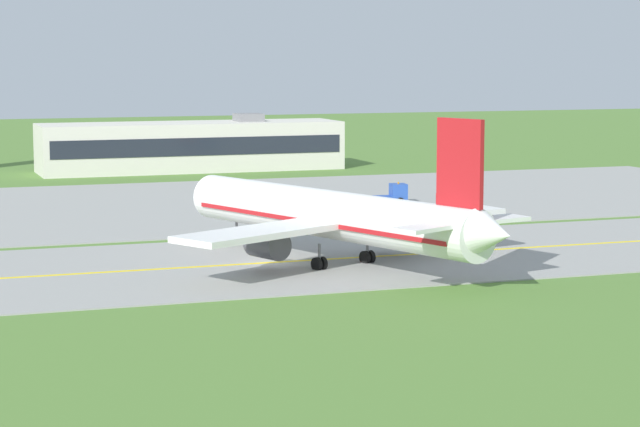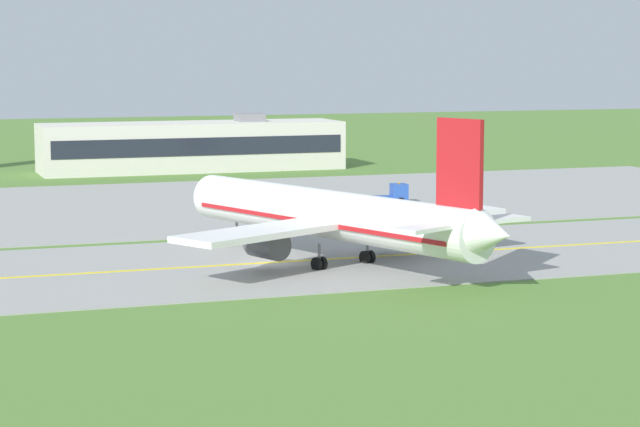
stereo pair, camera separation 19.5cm
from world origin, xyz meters
TOP-DOWN VIEW (x-y plane):
  - ground_plane at (0.00, 0.00)m, footprint 500.00×500.00m
  - taxiway_strip at (0.00, 0.00)m, footprint 240.00×28.00m
  - apron_pad at (10.00, 42.00)m, footprint 140.00×52.00m
  - taxiway_centreline at (0.00, 0.00)m, footprint 220.00×0.60m
  - airplane_lead at (4.75, -2.17)m, footprint 31.56×38.35m
  - service_truck_baggage at (25.37, 34.98)m, footprint 6.64×3.08m
  - service_truck_fuel at (26.55, 21.13)m, footprint 3.80×6.34m
  - terminal_building at (14.05, 84.68)m, footprint 45.31×11.44m

SIDE VIEW (x-z plane):
  - ground_plane at x=0.00m, z-range 0.00..0.00m
  - taxiway_strip at x=0.00m, z-range 0.00..0.10m
  - apron_pad at x=10.00m, z-range 0.00..0.10m
  - taxiway_centreline at x=0.00m, z-range 0.10..0.11m
  - service_truck_baggage at x=25.37m, z-range -0.11..2.48m
  - service_truck_fuel at x=26.55m, z-range 0.23..2.83m
  - terminal_building at x=14.05m, z-range -0.58..7.89m
  - airplane_lead at x=4.75m, z-range -2.22..10.48m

